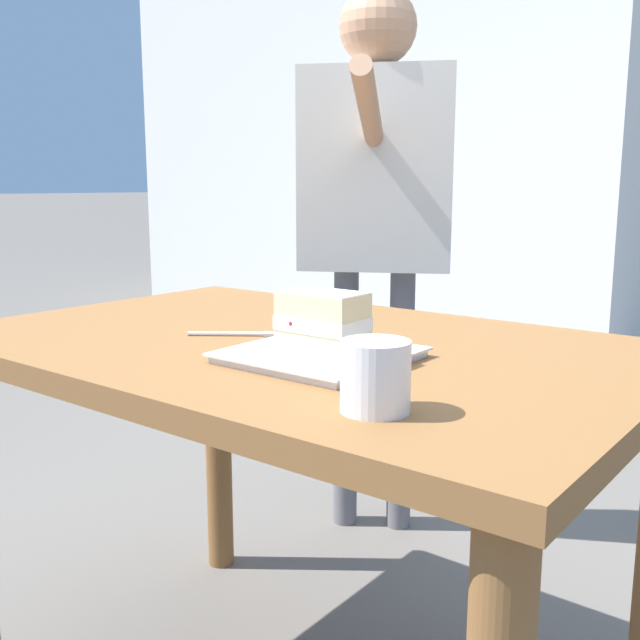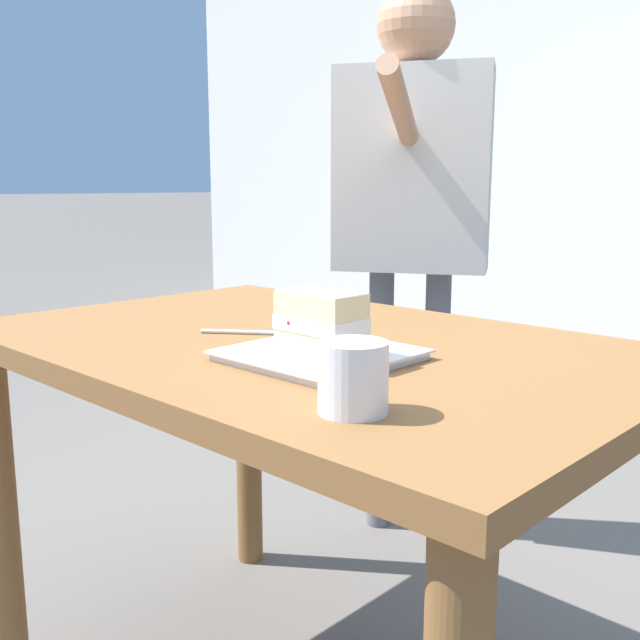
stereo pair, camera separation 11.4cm
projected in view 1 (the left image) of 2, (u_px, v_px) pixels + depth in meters
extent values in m
cylinder|color=brown|center=(218.00, 438.00, 1.99)|extent=(0.07, 0.07, 0.73)
cube|color=brown|center=(294.00, 350.00, 1.32)|extent=(1.24, 0.80, 0.04)
cube|color=white|center=(320.00, 356.00, 1.16)|extent=(0.25, 0.25, 0.01)
cube|color=white|center=(320.00, 351.00, 1.15)|extent=(0.26, 0.26, 0.00)
cube|color=beige|center=(323.00, 342.00, 1.13)|extent=(0.13, 0.08, 0.04)
cube|color=white|center=(323.00, 323.00, 1.12)|extent=(0.13, 0.08, 0.02)
sphere|color=#B21923|center=(328.00, 318.00, 1.17)|extent=(0.01, 0.01, 0.01)
sphere|color=#B21923|center=(293.00, 323.00, 1.11)|extent=(0.01, 0.01, 0.01)
cube|color=beige|center=(323.00, 304.00, 1.12)|extent=(0.13, 0.08, 0.04)
cube|color=white|center=(323.00, 292.00, 1.11)|extent=(0.13, 0.08, 0.00)
cylinder|color=silver|center=(226.00, 334.00, 1.34)|extent=(0.12, 0.09, 0.01)
cube|color=silver|center=(272.00, 334.00, 1.34)|extent=(0.04, 0.04, 0.01)
cylinder|color=white|center=(375.00, 376.00, 0.89)|extent=(0.09, 0.09, 0.09)
cylinder|color=black|center=(376.00, 346.00, 0.88)|extent=(0.08, 0.08, 0.00)
cylinder|color=slate|center=(346.00, 399.00, 2.23)|extent=(0.07, 0.07, 0.80)
cylinder|color=slate|center=(400.00, 401.00, 2.21)|extent=(0.07, 0.07, 0.80)
cube|color=beige|center=(376.00, 171.00, 2.10)|extent=(0.47, 0.37, 0.57)
sphere|color=tan|center=(378.00, 26.00, 2.03)|extent=(0.22, 0.22, 0.22)
cylinder|color=tan|center=(369.00, 112.00, 1.84)|extent=(0.27, 0.43, 0.21)
cube|color=silver|center=(456.00, 140.00, 5.73)|extent=(3.47, 3.30, 2.77)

